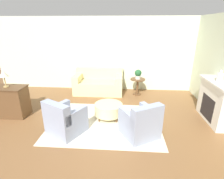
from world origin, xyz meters
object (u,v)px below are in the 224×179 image
(couch, at_px, (99,84))
(armchair_right, at_px, (141,123))
(vase_mantel_near, at_px, (220,77))
(table_lamp, at_px, (3,74))
(ottoman_table, at_px, (108,109))
(dresser, at_px, (9,101))
(armchair_left, at_px, (65,120))
(side_table, at_px, (138,84))
(potted_plant_on_side_table, at_px, (138,74))

(couch, bearing_deg, armchair_right, -63.68)
(vase_mantel_near, xyz_separation_m, table_lamp, (-5.66, -0.12, -0.01))
(ottoman_table, height_order, dresser, dresser)
(armchair_left, height_order, vase_mantel_near, vase_mantel_near)
(couch, relative_size, ottoman_table, 2.34)
(armchair_left, height_order, ottoman_table, armchair_left)
(side_table, xyz_separation_m, vase_mantel_near, (1.91, -1.81, 0.82))
(armchair_right, xyz_separation_m, potted_plant_on_side_table, (0.10, 2.69, 0.46))
(table_lamp, bearing_deg, vase_mantel_near, 1.18)
(potted_plant_on_side_table, bearing_deg, table_lamp, -152.78)
(ottoman_table, xyz_separation_m, potted_plant_on_side_table, (0.92, 1.87, 0.53))
(side_table, bearing_deg, couch, 176.02)
(armchair_left, bearing_deg, armchair_right, 0.00)
(potted_plant_on_side_table, height_order, table_lamp, table_lamp)
(vase_mantel_near, bearing_deg, dresser, -178.82)
(armchair_right, bearing_deg, dresser, 168.12)
(armchair_right, bearing_deg, ottoman_table, 135.10)
(armchair_left, relative_size, potted_plant_on_side_table, 2.90)
(couch, xyz_separation_m, armchair_left, (-0.41, -2.80, 0.00))
(armchair_left, xyz_separation_m, side_table, (1.89, 2.69, 0.08))
(ottoman_table, height_order, table_lamp, table_lamp)
(table_lamp, bearing_deg, ottoman_table, 1.05)
(armchair_left, distance_m, potted_plant_on_side_table, 3.32)
(side_table, xyz_separation_m, dresser, (-3.74, -1.93, 0.03))
(side_table, relative_size, table_lamp, 1.31)
(armchair_left, xyz_separation_m, table_lamp, (-1.86, 0.77, 0.89))
(couch, bearing_deg, table_lamp, -138.13)
(ottoman_table, relative_size, side_table, 1.27)
(armchair_right, distance_m, table_lamp, 3.83)
(dresser, bearing_deg, table_lamp, 90.00)
(ottoman_table, xyz_separation_m, table_lamp, (-2.83, -0.05, 0.95))
(dresser, distance_m, table_lamp, 0.78)
(armchair_left, bearing_deg, couch, 81.71)
(armchair_left, bearing_deg, side_table, 54.97)
(armchair_right, relative_size, table_lamp, 2.16)
(vase_mantel_near, bearing_deg, armchair_left, -166.90)
(armchair_right, height_order, potted_plant_on_side_table, potted_plant_on_side_table)
(side_table, height_order, vase_mantel_near, vase_mantel_near)
(ottoman_table, relative_size, potted_plant_on_side_table, 2.23)
(dresser, bearing_deg, ottoman_table, 1.05)
(ottoman_table, bearing_deg, potted_plant_on_side_table, 63.87)
(dresser, xyz_separation_m, table_lamp, (0.00, 0.00, 0.78))
(table_lamp, bearing_deg, armchair_right, -11.88)
(ottoman_table, bearing_deg, dresser, -178.95)
(ottoman_table, relative_size, table_lamp, 1.66)
(table_lamp, bearing_deg, armchair_left, -22.45)
(side_table, relative_size, potted_plant_on_side_table, 1.76)
(side_table, bearing_deg, vase_mantel_near, -43.45)
(ottoman_table, height_order, side_table, side_table)
(side_table, distance_m, vase_mantel_near, 2.76)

